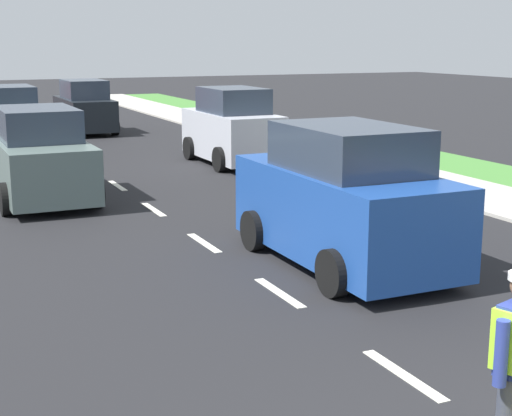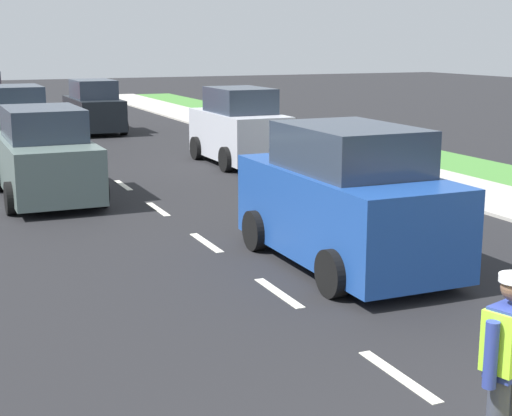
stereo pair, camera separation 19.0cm
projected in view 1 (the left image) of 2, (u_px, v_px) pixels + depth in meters
The scene contains 8 objects.
ground_plane at pixel (67, 153), 24.52m from camera, with size 96.00×96.00×0.00m, color black.
sidewalk_right at pixel (480, 196), 17.63m from camera, with size 2.40×72.00×0.14m, color #B2ADA3.
lane_center_line at pixel (44, 137), 28.25m from camera, with size 0.14×46.40×0.01m.
car_outgoing_far at pixel (85, 108), 29.56m from camera, with size 1.89×4.07×2.01m.
car_outgoing_ahead at pixel (344, 200), 12.09m from camera, with size 2.10×4.32×2.22m.
car_parked_far at pixel (232, 129), 22.11m from camera, with size 1.93×3.91×2.17m.
car_oncoming_lead at pixel (40, 157), 17.12m from camera, with size 2.06×4.38×2.03m.
car_oncoming_second at pixel (7, 125), 23.02m from camera, with size 2.07×3.90×2.16m.
Camera 1 is at (-4.59, -3.63, 3.48)m, focal length 54.43 mm.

